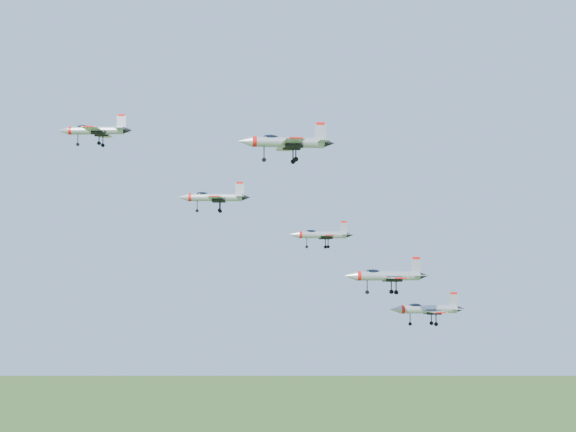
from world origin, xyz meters
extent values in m
cylinder|color=#9FA5AB|center=(-26.66, 15.26, 157.76)|extent=(9.20, 3.84, 1.33)
cone|color=#9FA5AB|center=(-31.96, 16.80, 157.76)|extent=(2.14, 1.79, 1.33)
cone|color=black|center=(-21.56, 13.78, 157.76)|extent=(1.69, 1.48, 1.13)
ellipsoid|color=black|center=(-28.82, 15.89, 158.27)|extent=(2.43, 1.54, 0.84)
cube|color=#9FA5AB|center=(-27.27, 12.46, 157.51)|extent=(3.51, 4.97, 0.14)
cube|color=#9FA5AB|center=(-25.67, 17.95, 157.51)|extent=(3.51, 4.97, 0.14)
cube|color=#9FA5AB|center=(-22.64, 14.10, 159.14)|extent=(1.51, 0.55, 2.15)
cube|color=red|center=(-22.64, 14.10, 160.27)|extent=(1.12, 0.45, 0.36)
cylinder|color=#9FA5AB|center=(-9.59, -3.67, 145.41)|extent=(7.93, 2.78, 1.14)
cone|color=#9FA5AB|center=(-14.20, -2.67, 145.41)|extent=(1.78, 1.44, 1.14)
cone|color=black|center=(-5.15, -4.64, 145.41)|extent=(1.40, 1.20, 0.97)
ellipsoid|color=black|center=(-11.47, -3.26, 145.84)|extent=(2.05, 1.21, 0.72)
cube|color=#9FA5AB|center=(-9.94, -6.10, 145.19)|extent=(2.78, 4.18, 0.12)
cube|color=#9FA5AB|center=(-8.90, -1.32, 145.19)|extent=(2.78, 4.18, 0.12)
cube|color=#9FA5AB|center=(-6.09, -4.43, 146.59)|extent=(1.30, 0.38, 1.83)
cube|color=red|center=(-6.09, -4.43, 147.55)|extent=(0.97, 0.32, 0.31)
cylinder|color=#9FA5AB|center=(-2.39, -19.28, 151.40)|extent=(9.49, 2.15, 1.36)
cone|color=#9FA5AB|center=(-8.02, -18.81, 151.40)|extent=(1.99, 1.51, 1.36)
cone|color=black|center=(3.03, -19.74, 151.40)|extent=(1.56, 1.28, 1.16)
ellipsoid|color=black|center=(-4.68, -19.09, 151.91)|extent=(2.38, 1.17, 0.86)
cube|color=#9FA5AB|center=(-2.43, -22.22, 151.14)|extent=(2.79, 4.79, 0.15)
cube|color=#9FA5AB|center=(-1.93, -16.38, 151.14)|extent=(2.79, 4.79, 0.15)
cube|color=#9FA5AB|center=(1.88, -19.65, 152.81)|extent=(1.57, 0.26, 2.20)
cube|color=red|center=(1.88, -19.65, 153.96)|extent=(1.16, 0.24, 0.37)
cylinder|color=#9FA5AB|center=(9.33, 5.51, 140.48)|extent=(7.92, 1.55, 1.14)
cone|color=#9FA5AB|center=(4.62, 5.76, 140.48)|extent=(1.63, 1.22, 1.14)
cone|color=black|center=(13.88, 5.26, 140.48)|extent=(1.27, 1.03, 0.97)
ellipsoid|color=black|center=(7.41, 5.61, 140.91)|extent=(1.97, 0.92, 0.72)
cube|color=#9FA5AB|center=(9.38, 3.05, 140.26)|extent=(2.21, 3.95, 0.12)
cube|color=#9FA5AB|center=(9.64, 7.94, 140.26)|extent=(2.21, 3.95, 0.12)
cube|color=#9FA5AB|center=(12.92, 5.31, 141.66)|extent=(1.32, 0.17, 1.84)
cube|color=red|center=(12.92, 5.31, 142.62)|extent=(0.97, 0.17, 0.31)
cylinder|color=#9FA5AB|center=(15.05, -9.15, 133.97)|extent=(9.53, 1.96, 1.37)
cone|color=#9FA5AB|center=(9.38, -8.79, 133.97)|extent=(1.98, 1.48, 1.37)
cone|color=black|center=(20.51, -9.49, 133.97)|extent=(1.54, 1.25, 1.16)
ellipsoid|color=black|center=(12.74, -9.00, 134.48)|extent=(2.37, 1.13, 0.87)
cube|color=#9FA5AB|center=(15.07, -12.10, 133.71)|extent=(2.71, 4.77, 0.15)
cube|color=#9FA5AB|center=(15.44, -6.22, 133.71)|extent=(2.71, 4.77, 0.15)
cube|color=#9FA5AB|center=(19.35, -9.42, 135.39)|extent=(1.58, 0.23, 2.21)
cube|color=red|center=(19.35, -9.42, 136.55)|extent=(1.16, 0.22, 0.37)
cylinder|color=#9FA5AB|center=(24.61, -1.61, 128.63)|extent=(9.18, 2.08, 1.32)
cone|color=#9FA5AB|center=(19.17, -1.15, 128.63)|extent=(1.93, 1.46, 1.32)
cone|color=black|center=(29.85, -2.06, 128.63)|extent=(1.51, 1.23, 1.12)
ellipsoid|color=black|center=(22.39, -1.43, 129.13)|extent=(2.30, 1.13, 0.83)
cube|color=#9FA5AB|center=(24.57, -4.45, 128.38)|extent=(2.69, 4.63, 0.14)
cube|color=#9FA5AB|center=(25.05, 1.19, 128.38)|extent=(2.69, 4.63, 0.14)
cube|color=#9FA5AB|center=(28.74, -1.96, 130.00)|extent=(1.52, 0.25, 2.12)
cube|color=red|center=(28.74, -1.96, 131.11)|extent=(1.12, 0.23, 0.35)
camera|label=1|loc=(-26.49, -119.48, 135.21)|focal=50.00mm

